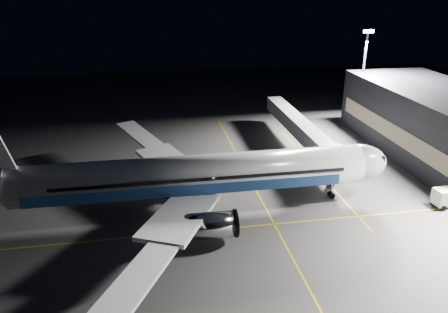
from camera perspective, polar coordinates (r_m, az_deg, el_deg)
name	(u,v)px	position (r m, az deg, el deg)	size (l,w,h in m)	color
ground	(195,209)	(62.64, -3.85, -6.84)	(200.00, 200.00, 0.00)	#4C4C4F
guide_line_main	(263,203)	(64.25, 5.09, -6.08)	(0.25, 80.00, 0.01)	gold
guide_line_cross	(200,231)	(57.49, -3.19, -9.71)	(70.00, 0.25, 0.01)	gold
guide_line_side	(316,170)	(76.35, 11.93, -1.72)	(0.25, 40.00, 0.01)	gold
airliner	(186,177)	(60.22, -5.00, -2.62)	(61.48, 54.22, 16.64)	silver
terminal	(435,122)	(88.97, 25.87, 4.06)	(18.12, 40.00, 12.00)	black
jet_bridge	(302,130)	(81.71, 10.16, 3.47)	(3.60, 34.40, 6.30)	#B2B2B7
floodlight_mast_north	(363,70)	(99.27, 17.75, 10.76)	(2.40, 0.68, 20.70)	#59595E
baggage_tug	(200,176)	(70.77, -3.12, -2.61)	(2.10, 1.70, 1.50)	black
safety_cone_a	(217,188)	(67.90, -0.97, -4.09)	(0.37, 0.37, 0.56)	#F25A0A
safety_cone_b	(168,181)	(70.47, -7.30, -3.22)	(0.42, 0.42, 0.63)	#F25A0A
safety_cone_c	(196,172)	(73.47, -3.64, -2.00)	(0.37, 0.37, 0.56)	#F25A0A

